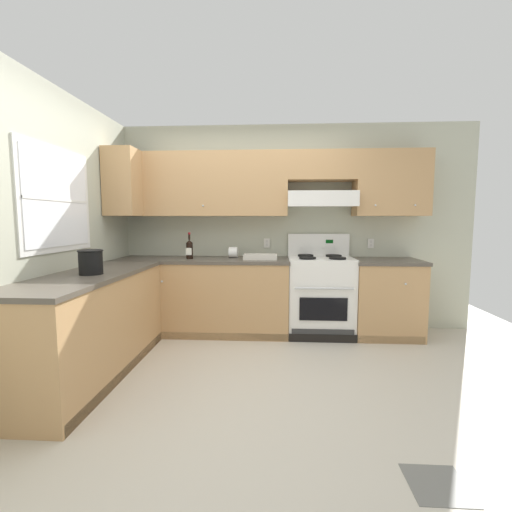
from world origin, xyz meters
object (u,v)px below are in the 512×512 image
wine_bottle (189,249)px  bucket (91,261)px  stove (320,295)px  paper_towel_roll (233,252)px  bowl (260,258)px

wine_bottle → bucket: bearing=-113.9°
stove → bucket: 2.53m
bucket → paper_towel_roll: 1.75m
stove → bowl: bearing=-175.1°
stove → bowl: stove is taller
wine_bottle → stove: bearing=2.2°
bowl → bucket: bearing=-138.5°
wine_bottle → bucket: size_ratio=1.50×
wine_bottle → bucket: 1.35m
stove → paper_towel_roll: bearing=174.5°
bowl → paper_towel_roll: 0.38m
stove → bucket: bearing=-148.5°
bowl → stove: bearing=4.9°
wine_bottle → bowl: wine_bottle is taller
paper_towel_roll → bucket: bearing=-127.1°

